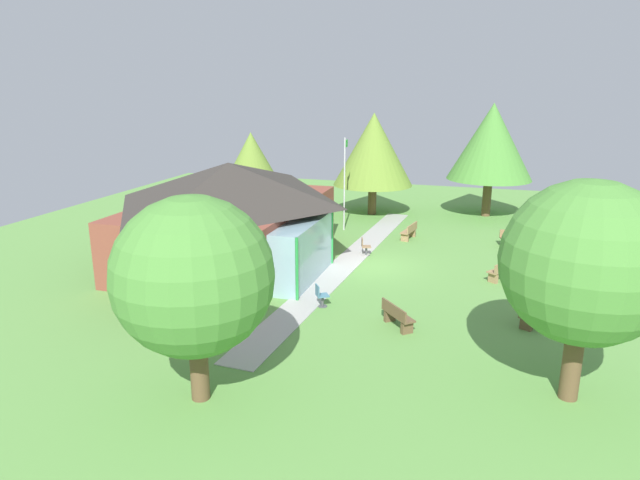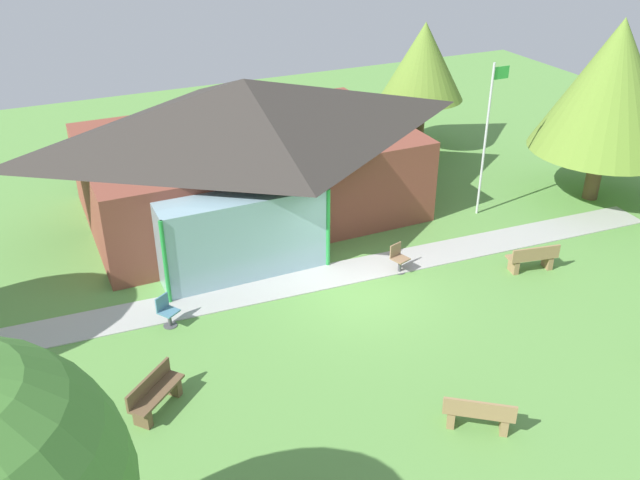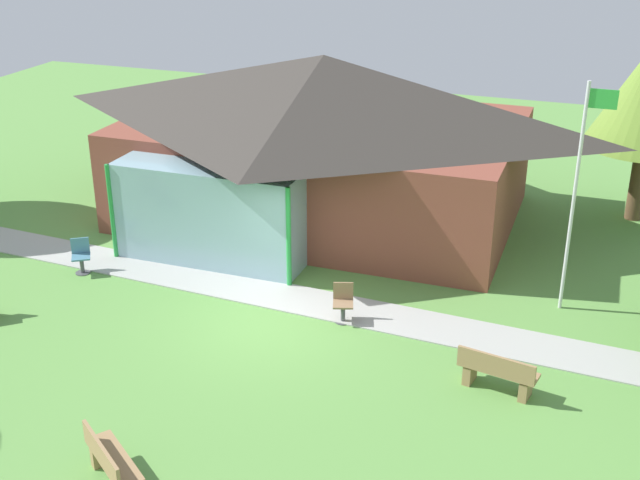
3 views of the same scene
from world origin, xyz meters
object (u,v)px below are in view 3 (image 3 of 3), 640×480
bench_front_center (111,463)px  flagpole (577,189)px  bench_mid_right (497,373)px  patio_chair_lawn_spare (343,303)px  patio_chair_west (81,257)px  pavilion (320,136)px

bench_front_center → flagpole: bearing=90.2°
flagpole → bench_front_center: (-6.26, -8.56, -2.47)m
bench_mid_right → patio_chair_lawn_spare: patio_chair_lawn_spare is taller
flagpole → patio_chair_west: flagpole is taller
pavilion → flagpole: 7.88m
patio_chair_lawn_spare → patio_chair_west: (-6.82, 0.12, 0.00)m
bench_mid_right → patio_chair_west: size_ratio=1.81×
pavilion → patio_chair_lawn_spare: size_ratio=13.52×
pavilion → patio_chair_lawn_spare: pavilion is taller
bench_mid_right → bench_front_center: size_ratio=1.06×
bench_mid_right → patio_chair_lawn_spare: 3.94m
pavilion → bench_mid_right: size_ratio=7.48×
pavilion → flagpole: size_ratio=2.24×
flagpole → patio_chair_lawn_spare: bearing=-153.6°
bench_front_center → patio_chair_lawn_spare: size_ratio=1.71×
pavilion → bench_mid_right: pavilion is taller
pavilion → bench_front_center: 12.19m
bench_mid_right → bench_front_center: 7.15m
flagpole → bench_front_center: flagpole is taller
pavilion → flagpole: (7.07, -3.45, 0.50)m
pavilion → patio_chair_west: size_ratio=13.52×
patio_chair_west → bench_mid_right: bearing=137.0°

